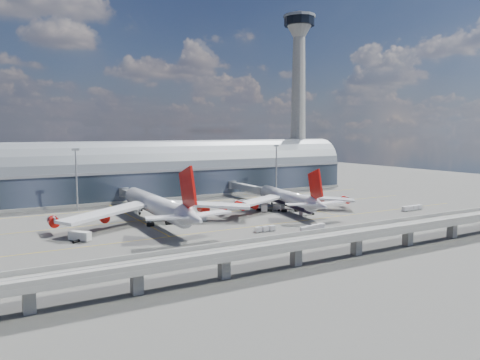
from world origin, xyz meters
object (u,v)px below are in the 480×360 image
control_tower (298,99)px  service_truck_0 (80,236)px  service_truck_2 (307,212)px  service_truck_1 (200,217)px  airliner_left (158,206)px  service_truck_4 (279,207)px  cargo_train_2 (412,208)px  service_truck_3 (264,207)px  floodlight_mast_left (76,178)px  floodlight_mast_right (276,168)px  cargo_train_0 (265,229)px  cargo_train_1 (312,228)px  service_truck_5 (245,203)px  airliner_right (289,199)px

control_tower → service_truck_0: size_ratio=14.87×
service_truck_2 → service_truck_0: bearing=84.7°
service_truck_0 → service_truck_1: size_ratio=1.36×
control_tower → airliner_left: 144.63m
service_truck_4 → cargo_train_2: 55.32m
service_truck_2 → service_truck_3: (-9.87, 15.82, 0.32)m
floodlight_mast_left → service_truck_1: floodlight_mast_left is taller
airliner_left → service_truck_1: bearing=-3.8°
airliner_left → service_truck_1: size_ratio=14.81×
airliner_left → service_truck_4: (53.26, 2.18, -5.20)m
floodlight_mast_right → cargo_train_0: (-55.33, -73.77, -12.76)m
service_truck_1 → cargo_train_2: bearing=-72.8°
control_tower → service_truck_4: control_tower is taller
service_truck_0 → cargo_train_0: size_ratio=0.92×
service_truck_1 → service_truck_0: bearing=136.0°
floodlight_mast_right → service_truck_3: 54.45m
floodlight_mast_left → airliner_left: floodlight_mast_left is taller
floodlight_mast_right → cargo_train_1: 92.02m
service_truck_0 → service_truck_5: bearing=-15.9°
floodlight_mast_left → floodlight_mast_right: size_ratio=1.00×
service_truck_4 → cargo_train_1: (-13.35, -38.32, -0.38)m
cargo_train_0 → cargo_train_2: (75.19, 3.52, 0.11)m
service_truck_3 → airliner_left: bearing=-142.2°
control_tower → service_truck_5: size_ratio=17.67×
service_truck_5 → cargo_train_1: size_ratio=0.50×
cargo_train_1 → airliner_right: bearing=-12.0°
service_truck_1 → service_truck_5: service_truck_1 is taller
service_truck_2 → service_truck_4: size_ratio=1.40×
floodlight_mast_right → service_truck_2: 62.75m
service_truck_4 → cargo_train_0: 41.17m
cargo_train_0 → cargo_train_1: (13.79, -7.37, 0.13)m
airliner_left → service_truck_5: (47.25, 19.13, -5.22)m
airliner_right → service_truck_1: bearing=-167.5°
floodlight_mast_right → service_truck_1: bearing=-144.8°
control_tower → service_truck_5: (-69.20, -53.87, -50.28)m
service_truck_3 → service_truck_4: service_truck_3 is taller
control_tower → service_truck_3: control_tower is taller
airliner_right → cargo_train_0: airliner_right is taller
airliner_left → cargo_train_0: bearing=-46.2°
floodlight_mast_right → cargo_train_1: bearing=-117.1°
service_truck_3 → airliner_right: bearing=5.4°
airliner_right → airliner_left: bearing=-169.4°
airliner_right → service_truck_5: (-9.09, 19.49, -3.71)m
floodlight_mast_left → service_truck_0: size_ratio=3.71×
service_truck_0 → cargo_train_0: service_truck_0 is taller
floodlight_mast_right → service_truck_3: bearing=-129.9°
control_tower → floodlight_mast_left: bearing=-168.3°
floodlight_mast_right → service_truck_3: size_ratio=3.74×
control_tower → service_truck_4: 107.39m
airliner_right → service_truck_3: airliner_right is taller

